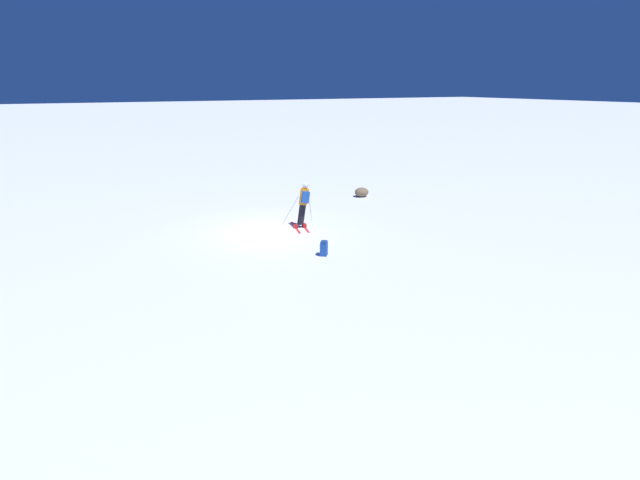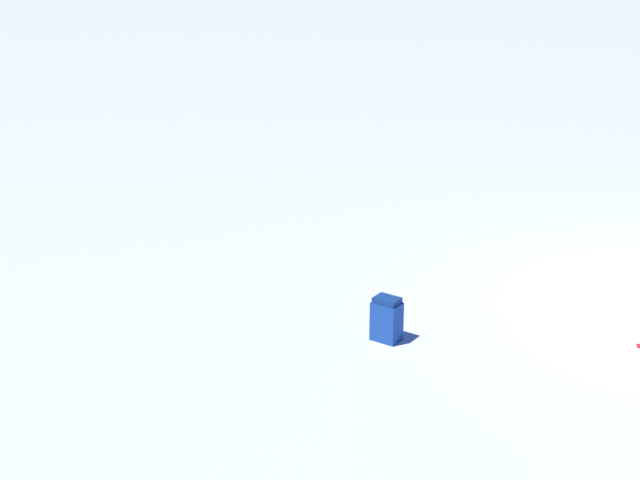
# 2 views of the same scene
# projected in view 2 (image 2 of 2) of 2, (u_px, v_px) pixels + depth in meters

# --- Properties ---
(spare_backpack) EXTENTS (0.36, 0.37, 0.50)m
(spare_backpack) POSITION_uv_depth(u_px,v_px,m) (387.00, 319.00, 11.57)
(spare_backpack) COLOR #194293
(spare_backpack) RESTS_ON ground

